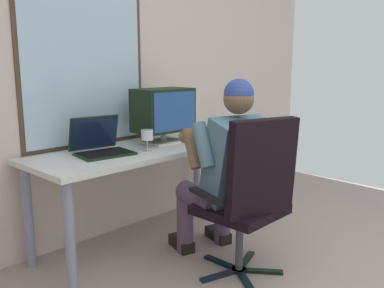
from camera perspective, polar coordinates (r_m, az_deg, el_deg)
name	(u,v)px	position (r m, az deg, el deg)	size (l,w,h in m)	color
wall_rear	(106,69)	(3.32, -11.62, 9.95)	(5.39, 0.08, 2.59)	beige
desk	(148,159)	(3.13, -6.05, -2.00)	(1.78, 0.66, 0.74)	gray
office_chair	(251,192)	(2.59, 8.05, -6.47)	(0.64, 0.60, 1.04)	black
person_seated	(227,170)	(2.76, 4.80, -3.58)	(0.64, 0.84, 1.26)	#564059
crt_monitor	(163,111)	(3.21, -3.94, 4.52)	(0.45, 0.29, 0.42)	beige
laptop	(100,144)	(2.92, -12.45, 0.01)	(0.40, 0.37, 0.25)	black
wine_glass	(147,136)	(2.92, -6.14, 1.08)	(0.08, 0.08, 0.15)	silver
desk_speaker	(190,127)	(3.55, -0.29, 2.37)	(0.07, 0.08, 0.15)	black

